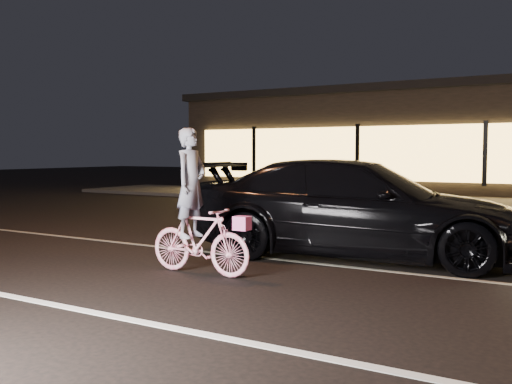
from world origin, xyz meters
The scene contains 7 objects.
ground centered at (0.00, 0.00, 0.00)m, with size 90.00×90.00×0.00m, color black.
lane_stripe_near centered at (0.00, -1.50, 0.00)m, with size 60.00×0.12×0.01m, color silver.
lane_stripe_far centered at (0.00, 2.00, 0.00)m, with size 60.00×0.10×0.01m, color gray.
sidewalk centered at (0.00, 13.00, 0.06)m, with size 30.00×4.00×0.12m, color #383533.
storefront centered at (0.00, 18.97, 2.15)m, with size 25.40×8.42×4.20m.
cyclist centered at (-1.50, 0.56, 0.70)m, with size 1.56×0.54×1.96m.
sedan centered at (-0.07, 2.84, 0.76)m, with size 5.49×2.82×1.52m.
Camera 1 is at (3.01, -5.60, 1.64)m, focal length 40.00 mm.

